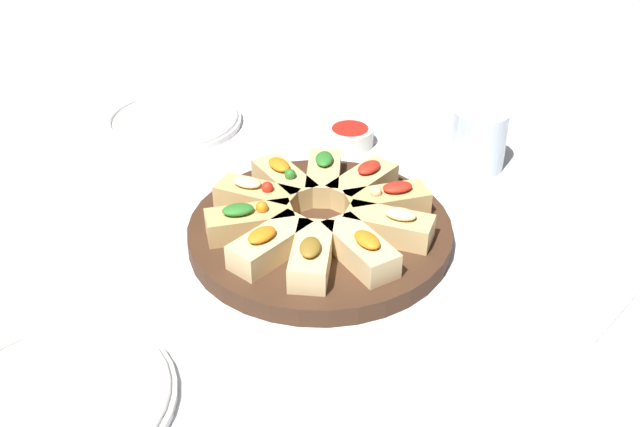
# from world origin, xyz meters

# --- Properties ---
(ground_plane) EXTENTS (3.00, 3.00, 0.00)m
(ground_plane) POSITION_xyz_m (0.00, 0.00, 0.00)
(ground_plane) COLOR white
(serving_board) EXTENTS (0.33, 0.33, 0.02)m
(serving_board) POSITION_xyz_m (0.00, 0.00, 0.01)
(serving_board) COLOR #422819
(serving_board) RESTS_ON ground_plane
(focaccia_slice_0) EXTENTS (0.05, 0.11, 0.04)m
(focaccia_slice_0) POSITION_xyz_m (0.01, 0.09, 0.04)
(focaccia_slice_0) COLOR tan
(focaccia_slice_0) RESTS_ON serving_board
(focaccia_slice_1) EXTENTS (0.09, 0.11, 0.04)m
(focaccia_slice_1) POSITION_xyz_m (-0.05, 0.08, 0.04)
(focaccia_slice_1) COLOR tan
(focaccia_slice_1) RESTS_ON serving_board
(focaccia_slice_2) EXTENTS (0.11, 0.08, 0.04)m
(focaccia_slice_2) POSITION_xyz_m (-0.08, 0.03, 0.04)
(focaccia_slice_2) COLOR #E5C689
(focaccia_slice_2) RESTS_ON serving_board
(focaccia_slice_3) EXTENTS (0.11, 0.07, 0.04)m
(focaccia_slice_3) POSITION_xyz_m (-0.09, -0.02, 0.04)
(focaccia_slice_3) COLOR #E5C689
(focaccia_slice_3) RESTS_ON serving_board
(focaccia_slice_4) EXTENTS (0.10, 0.11, 0.04)m
(focaccia_slice_4) POSITION_xyz_m (-0.06, -0.07, 0.04)
(focaccia_slice_4) COLOR #E5C689
(focaccia_slice_4) RESTS_ON serving_board
(focaccia_slice_5) EXTENTS (0.04, 0.11, 0.04)m
(focaccia_slice_5) POSITION_xyz_m (-0.00, -0.09, 0.04)
(focaccia_slice_5) COLOR #DBB775
(focaccia_slice_5) RESTS_ON serving_board
(focaccia_slice_6) EXTENTS (0.10, 0.11, 0.04)m
(focaccia_slice_6) POSITION_xyz_m (0.05, -0.07, 0.04)
(focaccia_slice_6) COLOR tan
(focaccia_slice_6) RESTS_ON serving_board
(focaccia_slice_7) EXTENTS (0.11, 0.08, 0.04)m
(focaccia_slice_7) POSITION_xyz_m (0.08, -0.03, 0.04)
(focaccia_slice_7) COLOR #DBB775
(focaccia_slice_7) RESTS_ON serving_board
(focaccia_slice_8) EXTENTS (0.11, 0.07, 0.04)m
(focaccia_slice_8) POSITION_xyz_m (0.09, 0.02, 0.04)
(focaccia_slice_8) COLOR #DBB775
(focaccia_slice_8) RESTS_ON serving_board
(focaccia_slice_9) EXTENTS (0.10, 0.11, 0.04)m
(focaccia_slice_9) POSITION_xyz_m (0.06, 0.07, 0.04)
(focaccia_slice_9) COLOR #DBB775
(focaccia_slice_9) RESTS_ON serving_board
(plate_left) EXTENTS (0.23, 0.23, 0.02)m
(plate_left) POSITION_xyz_m (-0.35, 0.15, 0.01)
(plate_left) COLOR white
(plate_left) RESTS_ON ground_plane
(plate_right) EXTENTS (0.22, 0.22, 0.02)m
(plate_right) POSITION_xyz_m (0.23, 0.34, 0.01)
(plate_right) COLOR white
(plate_right) RESTS_ON ground_plane
(water_glass) EXTENTS (0.08, 0.08, 0.09)m
(water_glass) POSITION_xyz_m (0.26, -0.16, 0.05)
(water_glass) COLOR silver
(water_glass) RESTS_ON ground_plane
(napkin_stack) EXTENTS (0.14, 0.13, 0.01)m
(napkin_stack) POSITION_xyz_m (-0.02, -0.32, 0.00)
(napkin_stack) COLOR white
(napkin_stack) RESTS_ON ground_plane
(dipping_bowl) EXTENTS (0.07, 0.07, 0.03)m
(dipping_bowl) POSITION_xyz_m (0.26, 0.04, 0.02)
(dipping_bowl) COLOR silver
(dipping_bowl) RESTS_ON ground_plane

